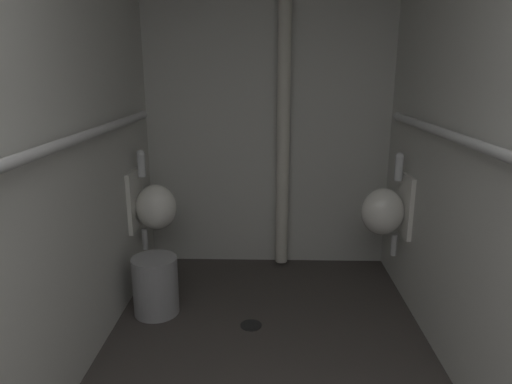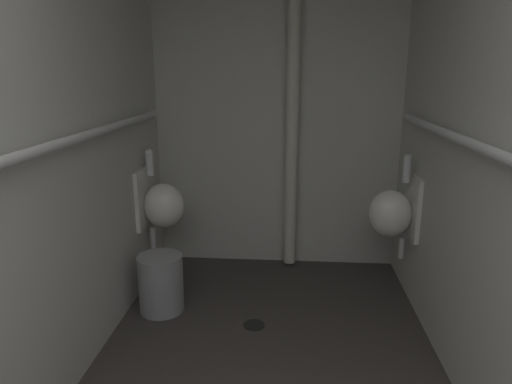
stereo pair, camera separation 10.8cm
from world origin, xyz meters
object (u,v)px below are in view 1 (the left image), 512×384
(urinal_left_mid, at_px, (153,206))
(floor_drain, at_px, (250,325))
(standpipe_back_wall, at_px, (283,115))
(waste_bin, at_px, (155,285))
(urinal_right_mid, at_px, (385,210))

(urinal_left_mid, xyz_separation_m, floor_drain, (0.74, -0.55, -0.64))
(urinal_left_mid, bearing_deg, standpipe_back_wall, 24.13)
(standpipe_back_wall, distance_m, waste_bin, 1.60)
(standpipe_back_wall, bearing_deg, floor_drain, -102.79)
(urinal_left_mid, height_order, standpipe_back_wall, standpipe_back_wall)
(urinal_right_mid, bearing_deg, floor_drain, -152.85)
(standpipe_back_wall, relative_size, floor_drain, 17.66)
(urinal_left_mid, height_order, urinal_right_mid, same)
(urinal_left_mid, relative_size, standpipe_back_wall, 0.31)
(urinal_left_mid, distance_m, standpipe_back_wall, 1.22)
(floor_drain, height_order, waste_bin, waste_bin)
(urinal_left_mid, xyz_separation_m, waste_bin, (0.09, -0.40, -0.44))
(floor_drain, bearing_deg, urinal_left_mid, 143.26)
(urinal_right_mid, xyz_separation_m, standpipe_back_wall, (-0.72, 0.50, 0.62))
(urinal_right_mid, relative_size, floor_drain, 5.39)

